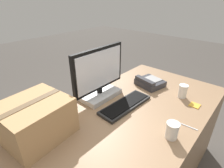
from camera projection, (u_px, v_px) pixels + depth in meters
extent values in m
cube|color=#8C6B4C|center=(124.00, 152.00, 1.38)|extent=(1.80, 0.90, 0.74)
cube|color=#B7B7B7|center=(100.00, 94.00, 1.42)|extent=(0.32, 0.20, 0.04)
cylinder|color=black|center=(100.00, 90.00, 1.40)|extent=(0.04, 0.04, 0.04)
cube|color=black|center=(99.00, 69.00, 1.32)|extent=(0.49, 0.03, 0.33)
cube|color=white|center=(100.00, 70.00, 1.31)|extent=(0.45, 0.01, 0.28)
cube|color=black|center=(125.00, 105.00, 1.30)|extent=(0.45, 0.17, 0.02)
cube|color=black|center=(125.00, 103.00, 1.29)|extent=(0.41, 0.14, 0.01)
cube|color=#2D2D33|center=(150.00, 83.00, 1.59)|extent=(0.24, 0.26, 0.05)
cube|color=#2D2D33|center=(145.00, 81.00, 1.54)|extent=(0.09, 0.21, 0.03)
cube|color=gray|center=(153.00, 79.00, 1.60)|extent=(0.14, 0.15, 0.01)
cylinder|color=white|center=(172.00, 131.00, 1.00)|extent=(0.07, 0.07, 0.09)
cylinder|color=white|center=(173.00, 124.00, 0.98)|extent=(0.08, 0.08, 0.01)
cylinder|color=white|center=(183.00, 92.00, 1.40)|extent=(0.06, 0.06, 0.10)
cylinder|color=white|center=(184.00, 86.00, 1.37)|extent=(0.07, 0.07, 0.01)
cube|color=silver|center=(188.00, 126.00, 1.10)|extent=(0.02, 0.12, 0.00)
ellipsoid|color=silver|center=(177.00, 122.00, 1.14)|extent=(0.03, 0.04, 0.00)
cube|color=tan|center=(36.00, 119.00, 0.99)|extent=(0.38, 0.35, 0.23)
cube|color=brown|center=(31.00, 102.00, 0.94)|extent=(0.35, 0.07, 0.00)
cube|color=gold|center=(195.00, 105.00, 1.31)|extent=(0.07, 0.07, 0.01)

